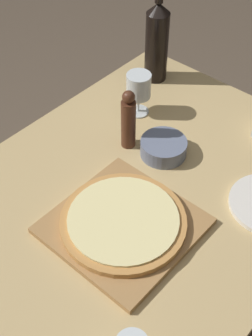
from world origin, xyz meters
TOP-DOWN VIEW (x-y plane):
  - ground_plane at (0.00, 0.00)m, footprint 12.00×12.00m
  - dining_table at (0.00, 0.00)m, footprint 0.91×1.32m
  - cutting_board at (0.05, -0.07)m, footprint 0.35×0.35m
  - pizza at (0.05, -0.07)m, footprint 0.33×0.33m
  - wine_bottle at (-0.32, 0.52)m, footprint 0.08×0.08m
  - pepper_mill at (-0.15, 0.18)m, footprint 0.05×0.05m
  - wine_glass at (-0.23, 0.32)m, footprint 0.08×0.08m
  - small_bowl at (-0.04, 0.22)m, footprint 0.14×0.14m

SIDE VIEW (x-z plane):
  - ground_plane at x=0.00m, z-range 0.00..0.00m
  - dining_table at x=0.00m, z-range 0.28..1.04m
  - cutting_board at x=0.05m, z-range 0.76..0.78m
  - small_bowl at x=-0.04m, z-range 0.76..0.81m
  - pizza at x=0.05m, z-range 0.78..0.80m
  - pepper_mill at x=-0.15m, z-range 0.76..0.96m
  - wine_glass at x=-0.23m, z-range 0.79..0.94m
  - wine_bottle at x=-0.32m, z-range 0.73..1.10m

